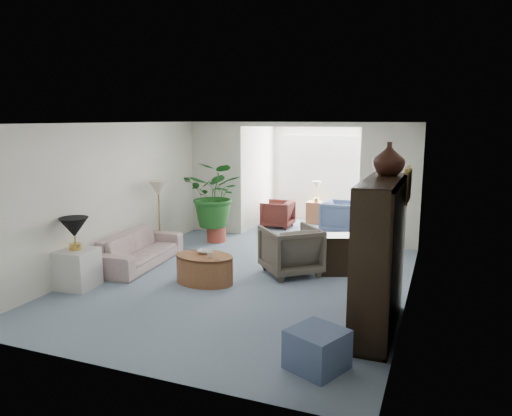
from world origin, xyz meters
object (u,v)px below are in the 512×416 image
at_px(framed_picture, 409,185).
at_px(sunroom_chair_blue, 340,217).
at_px(plant_pot, 216,234).
at_px(sunroom_chair_maroon, 278,214).
at_px(coffee_cup, 210,255).
at_px(ottoman, 317,349).
at_px(coffee_table, 205,269).
at_px(side_table_dark, 336,254).
at_px(sofa, 139,249).
at_px(wingback_chair, 291,250).
at_px(sunroom_table, 316,213).
at_px(cabinet_urn, 389,159).
at_px(floor_lamp, 158,188).
at_px(table_lamp, 74,227).
at_px(coffee_bowl, 204,252).
at_px(end_table, 77,269).
at_px(entertainment_cabinet, 379,257).

bearing_deg(framed_picture, sunroom_chair_blue, 112.97).
xyz_separation_m(plant_pot, sunroom_chair_maroon, (0.76, 1.77, 0.16)).
bearing_deg(coffee_cup, ottoman, -40.59).
distance_m(coffee_table, side_table_dark, 2.21).
xyz_separation_m(sofa, coffee_cup, (1.68, -0.54, 0.21)).
distance_m(wingback_chair, sunroom_chair_maroon, 3.54).
relative_size(coffee_table, sunroom_table, 1.75).
bearing_deg(framed_picture, sofa, 176.17).
bearing_deg(plant_pot, sofa, -105.13).
distance_m(coffee_table, cabinet_urn, 3.34).
bearing_deg(coffee_table, side_table_dark, 34.26).
bearing_deg(sunroom_table, side_table_dark, -70.74).
relative_size(sofa, sunroom_table, 3.61).
xyz_separation_m(floor_lamp, cabinet_urn, (4.46, -1.62, 0.82)).
bearing_deg(table_lamp, side_table_dark, 31.20).
height_order(cabinet_urn, plant_pot, cabinet_urn).
distance_m(coffee_bowl, sunroom_chair_maroon, 4.12).
bearing_deg(coffee_bowl, ottoman, -40.98).
bearing_deg(coffee_cup, floor_lamp, 141.59).
xyz_separation_m(end_table, sunroom_table, (2.26, 5.87, -0.03)).
distance_m(wingback_chair, sunroom_table, 4.07).
height_order(table_lamp, floor_lamp, floor_lamp).
bearing_deg(coffee_cup, entertainment_cabinet, -14.27).
relative_size(ottoman, plant_pot, 1.32).
bearing_deg(plant_pot, coffee_cup, -65.87).
bearing_deg(ottoman, end_table, 165.39).
relative_size(end_table, sunroom_chair_blue, 0.75).
height_order(coffee_table, ottoman, coffee_table).
height_order(sofa, end_table, end_table).
distance_m(coffee_bowl, entertainment_cabinet, 2.99).
bearing_deg(sunroom_table, coffee_cup, -94.26).
relative_size(wingback_chair, cabinet_urn, 2.13).
height_order(entertainment_cabinet, sunroom_table, entertainment_cabinet).
bearing_deg(cabinet_urn, sunroom_table, 113.25).
height_order(sofa, side_table_dark, side_table_dark).
xyz_separation_m(table_lamp, plant_pot, (0.74, 3.35, -0.79)).
height_order(end_table, ottoman, end_table).
bearing_deg(entertainment_cabinet, end_table, -178.20).
distance_m(end_table, ottoman, 4.19).
height_order(floor_lamp, coffee_cup, floor_lamp).
distance_m(sofa, sunroom_table, 4.97).
height_order(coffee_table, sunroom_chair_blue, sunroom_chair_blue).
bearing_deg(wingback_chair, sunroom_table, -123.72).
bearing_deg(floor_lamp, coffee_cup, -38.41).
xyz_separation_m(coffee_bowl, wingback_chair, (1.18, 0.84, -0.07)).
bearing_deg(sunroom_table, framed_picture, -62.82).
height_order(table_lamp, cabinet_urn, cabinet_urn).
bearing_deg(sunroom_chair_blue, entertainment_cabinet, -164.07).
relative_size(framed_picture, coffee_cup, 4.70).
height_order(side_table_dark, cabinet_urn, cabinet_urn).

